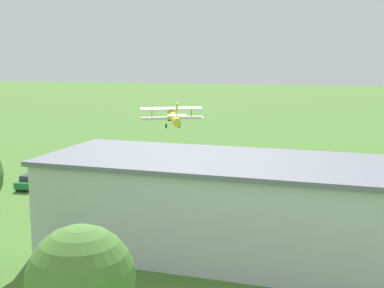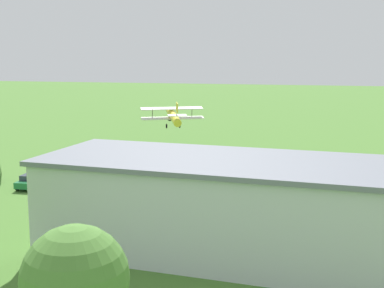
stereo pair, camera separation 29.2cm
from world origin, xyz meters
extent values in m
plane|color=#47752D|center=(0.00, 0.00, 0.00)|extent=(400.00, 400.00, 0.00)
cube|color=silver|center=(-4.26, 37.17, 3.32)|extent=(26.41, 11.52, 6.64)
cube|color=slate|center=(-4.26, 37.17, 6.82)|extent=(27.04, 12.16, 0.35)
cube|color=#384251|center=(-4.54, 32.06, 2.72)|extent=(9.06, 0.65, 5.45)
cylinder|color=yellow|center=(9.81, 3.18, 5.90)|extent=(4.02, 6.51, 2.20)
cone|color=black|center=(11.45, -0.05, 5.28)|extent=(1.06, 1.08, 0.88)
cube|color=silver|center=(10.15, 2.50, 5.60)|extent=(8.63, 5.24, 0.34)
cube|color=silver|center=(10.44, 1.94, 6.93)|extent=(8.63, 5.24, 0.34)
cube|color=yellow|center=(8.54, 5.68, 7.44)|extent=(0.68, 1.21, 1.47)
cube|color=silver|center=(8.46, 5.84, 6.41)|extent=(2.73, 1.98, 0.23)
cylinder|color=black|center=(9.16, 2.36, 4.51)|extent=(0.41, 0.63, 0.64)
cylinder|color=black|center=(10.85, 3.22, 4.51)|extent=(0.41, 0.63, 0.64)
cylinder|color=#332D28|center=(7.72, 0.92, 6.27)|extent=(0.21, 0.32, 1.41)
cylinder|color=#332D28|center=(12.87, 3.52, 6.27)|extent=(0.21, 0.32, 1.41)
cube|color=red|center=(-16.20, 23.94, 0.70)|extent=(2.12, 4.54, 0.75)
cube|color=#2D3842|center=(-16.20, 23.94, 1.37)|extent=(1.74, 2.59, 0.59)
cylinder|color=black|center=(-15.46, 25.51, 0.32)|extent=(0.27, 0.66, 0.64)
cylinder|color=black|center=(-16.94, 22.38, 0.32)|extent=(0.27, 0.66, 0.64)
cylinder|color=black|center=(-15.20, 22.53, 0.32)|extent=(0.27, 0.66, 0.64)
cube|color=white|center=(6.51, 23.62, 0.67)|extent=(2.54, 4.91, 0.71)
cube|color=#2D3842|center=(6.51, 23.62, 1.30)|extent=(1.97, 2.85, 0.55)
cylinder|color=black|center=(5.93, 25.33, 0.32)|extent=(0.33, 0.67, 0.64)
cylinder|color=black|center=(7.65, 25.03, 0.32)|extent=(0.33, 0.67, 0.64)
cylinder|color=black|center=(5.37, 22.21, 0.32)|extent=(0.33, 0.67, 0.64)
cylinder|color=black|center=(7.09, 21.90, 0.32)|extent=(0.33, 0.67, 0.64)
cube|color=gold|center=(13.23, 23.80, 0.68)|extent=(2.49, 4.54, 0.72)
cube|color=#2D3842|center=(13.23, 23.80, 1.33)|extent=(1.98, 2.63, 0.59)
cylinder|color=black|center=(12.55, 25.39, 0.32)|extent=(0.32, 0.67, 0.64)
cylinder|color=black|center=(14.37, 25.11, 0.32)|extent=(0.32, 0.67, 0.64)
cylinder|color=black|center=(12.09, 22.50, 0.32)|extent=(0.32, 0.67, 0.64)
cylinder|color=black|center=(13.92, 22.21, 0.32)|extent=(0.32, 0.67, 0.64)
cube|color=#1E6B38|center=(19.83, 23.94, 0.66)|extent=(1.98, 4.54, 0.68)
cube|color=#2D3842|center=(19.83, 23.94, 1.27)|extent=(1.68, 2.57, 0.55)
cylinder|color=black|center=(18.88, 25.42, 0.32)|extent=(0.25, 0.65, 0.64)
cylinder|color=black|center=(20.66, 25.50, 0.32)|extent=(0.25, 0.65, 0.64)
cylinder|color=black|center=(19.01, 22.39, 0.32)|extent=(0.25, 0.65, 0.64)
cylinder|color=black|center=(20.79, 22.46, 0.32)|extent=(0.25, 0.65, 0.64)
cylinder|color=beige|center=(-11.34, 21.70, 0.39)|extent=(0.43, 0.43, 0.77)
cylinder|color=orange|center=(-11.34, 21.70, 1.04)|extent=(0.51, 0.51, 0.55)
sphere|color=#D8AD84|center=(-11.34, 21.70, 1.42)|extent=(0.21, 0.21, 0.21)
cylinder|color=navy|center=(8.27, 20.68, 0.43)|extent=(0.36, 0.36, 0.85)
cylinder|color=#33723F|center=(8.27, 20.68, 1.15)|extent=(0.43, 0.43, 0.60)
sphere|color=#9E704C|center=(8.27, 20.68, 1.57)|extent=(0.23, 0.23, 0.23)
sphere|color=#4C7F33|center=(-3.18, 57.38, 6.42)|extent=(3.92, 3.92, 3.92)
camera|label=1|loc=(-11.47, 73.22, 14.24)|focal=48.54mm
camera|label=2|loc=(-11.75, 73.15, 14.24)|focal=48.54mm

